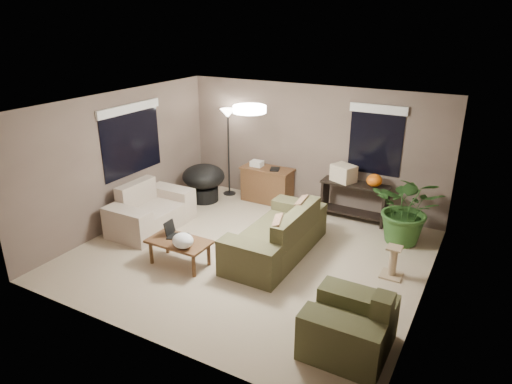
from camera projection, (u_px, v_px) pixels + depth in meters
The scene contains 20 objects.
room_shell at pixel (250, 184), 7.20m from camera, with size 5.50×5.50×5.50m.
main_sofa at pixel (278, 238), 7.56m from camera, with size 0.95×2.20×0.85m.
throw_pillows at pixel (293, 222), 7.32m from camera, with size 0.36×1.39×0.47m.
loveseat at pixel (150, 213), 8.52m from camera, with size 0.90×1.60×0.85m.
armchair at pixel (350, 328), 5.39m from camera, with size 0.95×1.00×0.85m.
coffee_table at pixel (179, 244), 7.22m from camera, with size 1.00×0.55×0.42m.
laptop at pixel (174, 232), 7.33m from camera, with size 0.40×0.35×0.24m.
plastic_bag at pixel (183, 241), 6.94m from camera, with size 0.34×0.30×0.23m, color white.
desk at pixel (267, 185), 9.70m from camera, with size 1.10×0.50×0.75m.
desk_papers at pixel (261, 165), 9.61m from camera, with size 0.70×0.28×0.12m.
console_table at pixel (354, 198), 8.81m from camera, with size 1.30×0.40×0.75m.
pumpkin at pixel (374, 180), 8.49m from camera, with size 0.29×0.29×0.24m, color orange.
cardboard_box at pixel (344, 173), 8.75m from camera, with size 0.43×0.32×0.32m, color beige.
papasan_chair at pixel (204, 180), 9.71m from camera, with size 1.07×1.07×0.80m.
floor_lamp at pixel (228, 124), 9.67m from camera, with size 0.32×0.32×1.91m.
ceiling_fixture at pixel (249, 109), 6.77m from camera, with size 0.50×0.50×0.10m, color white.
houseplant at pixel (407, 216), 7.87m from camera, with size 1.17×1.30×1.01m, color #2D5923.
cat_scratching_post at pixel (393, 264), 6.93m from camera, with size 0.32×0.32×0.50m.
window_left at pixel (131, 128), 8.49m from camera, with size 0.05×1.56×1.33m.
window_back at pixel (377, 128), 8.44m from camera, with size 1.06×0.05×1.33m.
Camera 1 is at (3.36, -5.87, 3.74)m, focal length 32.00 mm.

